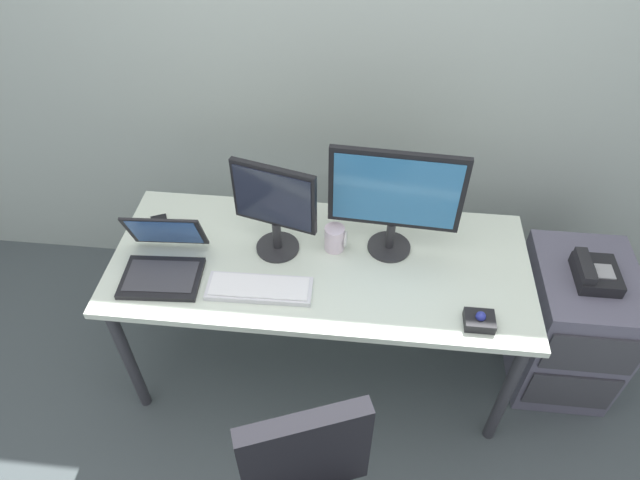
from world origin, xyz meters
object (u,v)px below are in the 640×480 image
at_px(laptop, 163,261).
at_px(trackball_mouse, 479,320).
at_px(desk_phone, 595,273).
at_px(cell_phone, 160,226).
at_px(monitor_side, 274,205).
at_px(coffee_mug, 335,238).
at_px(monitor_main, 395,196).
at_px(file_cabinet, 568,325).
at_px(keyboard, 259,288).

distance_m(laptop, trackball_mouse, 1.24).
bearing_deg(desk_phone, cell_phone, 178.19).
xyz_separation_m(monitor_side, coffee_mug, (0.24, 0.03, -0.18)).
xyz_separation_m(monitor_main, coffee_mug, (-0.23, -0.02, -0.23)).
height_order(desk_phone, trackball_mouse, trackball_mouse).
height_order(desk_phone, coffee_mug, coffee_mug).
xyz_separation_m(file_cabinet, desk_phone, (-0.01, -0.02, 0.37)).
bearing_deg(laptop, monitor_side, 20.91).
xyz_separation_m(laptop, cell_phone, (-0.10, 0.24, -0.05)).
bearing_deg(file_cabinet, cell_phone, 178.71).
distance_m(monitor_main, cell_phone, 1.03).
relative_size(coffee_mug, cell_phone, 0.79).
relative_size(desk_phone, monitor_main, 0.39).
bearing_deg(cell_phone, laptop, -92.01).
bearing_deg(desk_phone, keyboard, -169.19).
relative_size(monitor_side, keyboard, 1.02).
relative_size(laptop, cell_phone, 2.31).
distance_m(file_cabinet, keyboard, 1.44).
bearing_deg(monitor_main, monitor_side, -173.95).
relative_size(monitor_side, cell_phone, 2.97).
distance_m(monitor_side, keyboard, 0.33).
distance_m(monitor_main, laptop, 0.95).
bearing_deg(cell_phone, keyboard, -56.33).
height_order(monitor_side, laptop, monitor_side).
bearing_deg(coffee_mug, desk_phone, -0.40).
distance_m(desk_phone, monitor_side, 1.34).
relative_size(file_cabinet, monitor_main, 1.30).
distance_m(keyboard, trackball_mouse, 0.84).
relative_size(monitor_side, coffee_mug, 3.74).
distance_m(monitor_main, monitor_side, 0.47).
xyz_separation_m(monitor_side, cell_phone, (-0.53, 0.08, -0.23)).
bearing_deg(trackball_mouse, coffee_mug, 148.72).
xyz_separation_m(monitor_side, keyboard, (-0.03, -0.24, -0.23)).
relative_size(desk_phone, keyboard, 0.48).
xyz_separation_m(monitor_side, laptop, (-0.43, -0.17, -0.19)).
height_order(desk_phone, monitor_main, monitor_main).
bearing_deg(monitor_side, desk_phone, 0.87).
distance_m(desk_phone, laptop, 1.75).
height_order(desk_phone, monitor_side, monitor_side).
relative_size(monitor_main, laptop, 1.59).
bearing_deg(file_cabinet, desk_phone, -116.78).
relative_size(laptop, trackball_mouse, 2.98).
bearing_deg(keyboard, monitor_side, 81.82).
height_order(file_cabinet, cell_phone, cell_phone).
height_order(monitor_main, keyboard, monitor_main).
relative_size(monitor_side, trackball_mouse, 3.83).
bearing_deg(trackball_mouse, monitor_main, 132.77).
xyz_separation_m(file_cabinet, keyboard, (-1.35, -0.27, 0.41)).
bearing_deg(laptop, desk_phone, 6.07).
height_order(trackball_mouse, cell_phone, trackball_mouse).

